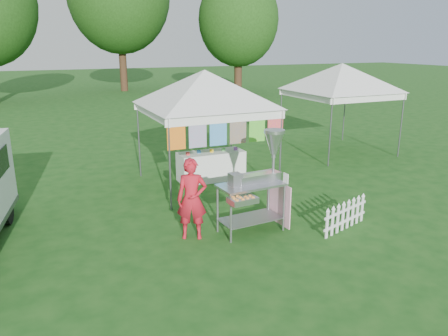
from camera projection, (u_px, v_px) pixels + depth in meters
name	position (u px, v px, depth m)	size (l,w,h in m)	color
ground	(272.00, 234.00, 8.65)	(120.00, 120.00, 0.00)	#174915
canopy_main	(205.00, 70.00, 10.89)	(4.24, 4.24, 3.45)	#59595E
canopy_right	(342.00, 63.00, 14.38)	(4.24, 4.24, 3.45)	#59595E
tree_right	(238.00, 20.00, 30.45)	(5.60, 5.60, 8.42)	#372314
donut_cart	(261.00, 173.00, 8.54)	(1.44, 1.07, 2.01)	gray
vendor	(192.00, 199.00, 8.28)	(0.58, 0.38, 1.58)	red
picket_fence	(345.00, 216.00, 8.78)	(1.38, 0.47, 0.56)	white
display_table	(211.00, 166.00, 11.97)	(1.80, 0.70, 0.79)	white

